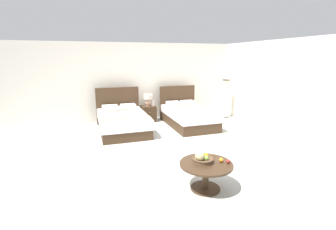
# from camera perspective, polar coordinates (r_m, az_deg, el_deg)

# --- Properties ---
(ground_plane) EXTENTS (10.08, 10.09, 0.02)m
(ground_plane) POSITION_cam_1_polar(r_m,az_deg,el_deg) (6.09, 2.05, -7.89)
(ground_plane) COLOR #B8B8AE
(wall_back) EXTENTS (10.08, 0.12, 2.68)m
(wall_back) POSITION_cam_1_polar(r_m,az_deg,el_deg) (8.84, -5.10, 7.76)
(wall_back) COLOR silver
(wall_back) RESTS_ON ground
(wall_side_right) EXTENTS (0.12, 5.69, 2.68)m
(wall_side_right) POSITION_cam_1_polar(r_m,az_deg,el_deg) (7.78, 24.24, 5.87)
(wall_side_right) COLOR silver
(wall_side_right) RESTS_ON ground
(bed_near_window) EXTENTS (1.42, 2.15, 1.22)m
(bed_near_window) POSITION_cam_1_polar(r_m,az_deg,el_deg) (7.51, -10.57, -1.41)
(bed_near_window) COLOR #3F2B1B
(bed_near_window) RESTS_ON ground
(bed_near_corner) EXTENTS (1.32, 2.20, 1.19)m
(bed_near_corner) POSITION_cam_1_polar(r_m,az_deg,el_deg) (8.05, 4.67, -0.25)
(bed_near_corner) COLOR #3F2B1B
(bed_near_corner) RESTS_ON ground
(nightstand) EXTENTS (0.50, 0.46, 0.54)m
(nightstand) POSITION_cam_1_polar(r_m,az_deg,el_deg) (8.56, -4.57, 0.33)
(nightstand) COLOR #3F2B1B
(nightstand) RESTS_ON ground
(table_lamp) EXTENTS (0.30, 0.30, 0.41)m
(table_lamp) POSITION_cam_1_polar(r_m,az_deg,el_deg) (8.48, -4.67, 3.78)
(table_lamp) COLOR tan
(table_lamp) RESTS_ON nightstand
(vase) EXTENTS (0.11, 0.11, 0.20)m
(vase) POSITION_cam_1_polar(r_m,az_deg,el_deg) (8.48, -3.58, 2.79)
(vase) COLOR beige
(vase) RESTS_ON nightstand
(coffee_table) EXTENTS (0.89, 0.89, 0.47)m
(coffee_table) POSITION_cam_1_polar(r_m,az_deg,el_deg) (4.25, 8.83, -12.46)
(coffee_table) COLOR #3F2B1B
(coffee_table) RESTS_ON ground
(fruit_bowl) EXTENTS (0.35, 0.35, 0.21)m
(fruit_bowl) POSITION_cam_1_polar(r_m,az_deg,el_deg) (4.20, 7.98, -9.99)
(fruit_bowl) COLOR brown
(fruit_bowl) RESTS_ON coffee_table
(loose_apple) EXTENTS (0.07, 0.07, 0.07)m
(loose_apple) POSITION_cam_1_polar(r_m,az_deg,el_deg) (4.26, 13.82, -10.44)
(loose_apple) COLOR #AD2F29
(loose_apple) RESTS_ON coffee_table
(loose_orange) EXTENTS (0.08, 0.08, 0.08)m
(loose_orange) POSITION_cam_1_polar(r_m,az_deg,el_deg) (4.27, 12.28, -10.21)
(loose_orange) COLOR orange
(loose_orange) RESTS_ON coffee_table
(floor_lamp_corner) EXTENTS (0.21, 0.21, 1.41)m
(floor_lamp_corner) POSITION_cam_1_polar(r_m,az_deg,el_deg) (9.21, 13.22, 3.67)
(floor_lamp_corner) COLOR #2C211B
(floor_lamp_corner) RESTS_ON ground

